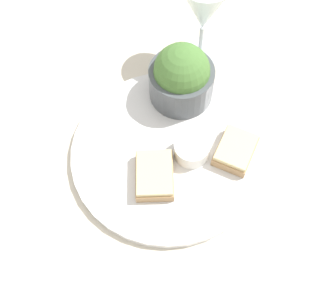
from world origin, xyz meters
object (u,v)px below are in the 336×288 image
(sauce_ramekin, at_px, (191,151))
(cheese_toast_near, at_px, (155,175))
(wine_glass, at_px, (204,9))
(salad_bowl, at_px, (180,77))
(cheese_toast_far, at_px, (236,150))

(sauce_ramekin, relative_size, cheese_toast_near, 0.62)
(sauce_ramekin, bearing_deg, wine_glass, -174.51)
(sauce_ramekin, xyz_separation_m, cheese_toast_near, (0.05, -0.05, -0.00))
(salad_bowl, relative_size, wine_glass, 0.68)
(salad_bowl, relative_size, cheese_toast_far, 1.34)
(cheese_toast_near, xyz_separation_m, cheese_toast_far, (-0.07, 0.12, 0.00))
(salad_bowl, relative_size, cheese_toast_near, 1.21)
(sauce_ramekin, height_order, cheese_toast_far, sauce_ramekin)
(cheese_toast_near, distance_m, wine_glass, 0.30)
(sauce_ramekin, relative_size, cheese_toast_far, 0.69)
(sauce_ramekin, relative_size, wine_glass, 0.35)
(salad_bowl, height_order, cheese_toast_near, salad_bowl)
(salad_bowl, xyz_separation_m, wine_glass, (-0.11, 0.02, 0.05))
(salad_bowl, bearing_deg, cheese_toast_near, -2.56)
(salad_bowl, xyz_separation_m, cheese_toast_near, (0.17, -0.01, -0.04))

